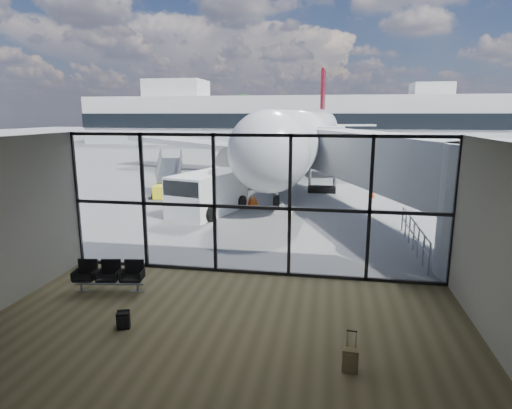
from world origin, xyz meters
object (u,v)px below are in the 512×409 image
(airliner, at_px, (308,136))
(mobile_stairs, at_px, (169,188))
(belt_loader, at_px, (249,177))
(service_van, at_px, (207,193))
(seating_row, at_px, (110,274))
(suitcase, at_px, (350,360))
(backpack, at_px, (123,320))

(airliner, relative_size, mobile_stairs, 12.01)
(airliner, bearing_deg, belt_loader, -110.38)
(airliner, bearing_deg, service_van, -100.57)
(seating_row, xyz_separation_m, suitcase, (6.77, -2.97, -0.24))
(suitcase, height_order, airliner, airliner)
(suitcase, relative_size, service_van, 0.16)
(seating_row, distance_m, backpack, 2.59)
(backpack, relative_size, suitcase, 0.53)
(seating_row, distance_m, suitcase, 7.39)
(airliner, height_order, mobile_stairs, airliner)
(suitcase, relative_size, belt_loader, 0.19)
(suitcase, bearing_deg, airliner, 100.77)
(seating_row, distance_m, belt_loader, 19.07)
(belt_loader, bearing_deg, service_van, -76.36)
(seating_row, bearing_deg, service_van, 81.51)
(seating_row, relative_size, mobile_stairs, 0.59)
(airliner, bearing_deg, seating_row, -95.82)
(backpack, distance_m, service_van, 12.33)
(seating_row, relative_size, service_van, 0.38)
(backpack, relative_size, airliner, 0.01)
(suitcase, distance_m, service_van, 14.74)
(airliner, height_order, belt_loader, airliner)
(airliner, bearing_deg, suitcase, -82.37)
(seating_row, bearing_deg, mobile_stairs, 96.29)
(suitcase, bearing_deg, belt_loader, 111.72)
(backpack, relative_size, belt_loader, 0.10)
(airliner, bearing_deg, mobile_stairs, -118.14)
(suitcase, height_order, service_van, service_van)
(suitcase, relative_size, airliner, 0.02)
(seating_row, height_order, airliner, airliner)
(backpack, xyz_separation_m, airliner, (2.69, 29.69, 3.00))
(suitcase, xyz_separation_m, belt_loader, (-6.25, 22.03, 0.40))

